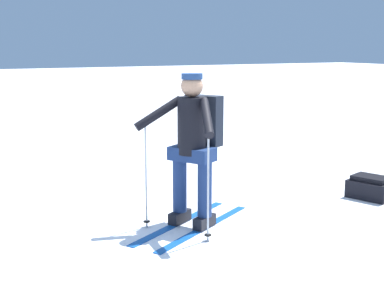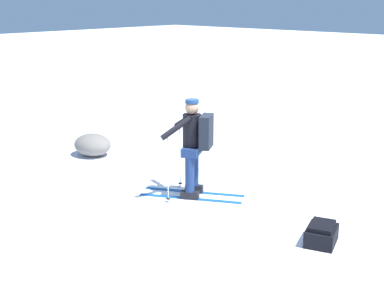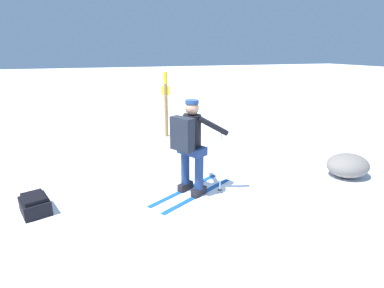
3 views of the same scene
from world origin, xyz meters
TOP-DOWN VIEW (x-y plane):
  - ground_plane at (0.00, 0.00)m, footprint 80.00×80.00m
  - skier at (-0.25, -0.10)m, footprint 1.68×1.19m
  - dropped_backpack at (2.18, -0.26)m, footprint 0.52×0.60m
  - trail_marker at (-0.75, -3.70)m, footprint 0.22×0.14m
  - rock_boulder at (-3.37, 0.21)m, footprint 0.82×0.70m

SIDE VIEW (x-z plane):
  - ground_plane at x=0.00m, z-range 0.00..0.00m
  - dropped_backpack at x=2.18m, z-range -0.01..0.27m
  - rock_boulder at x=-3.37m, z-range 0.00..0.45m
  - skier at x=-0.25m, z-range 0.11..1.72m
  - trail_marker at x=-0.75m, z-range 0.16..1.96m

